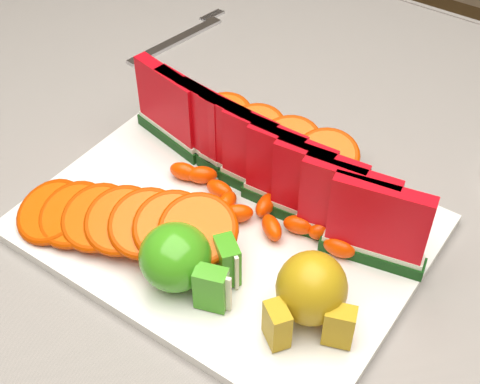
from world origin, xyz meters
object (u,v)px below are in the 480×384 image
(pear_cluster, at_px, (311,293))
(apple_cluster, at_px, (183,260))
(fork, at_px, (180,38))
(platter, at_px, (227,225))

(pear_cluster, bearing_deg, apple_cluster, -165.21)
(pear_cluster, relative_size, fork, 0.48)
(apple_cluster, height_order, fork, apple_cluster)
(pear_cluster, xyz_separation_m, fork, (-0.41, 0.32, -0.05))
(apple_cluster, xyz_separation_m, pear_cluster, (0.12, 0.03, 0.01))
(apple_cluster, relative_size, pear_cluster, 1.09)
(apple_cluster, distance_m, fork, 0.46)
(pear_cluster, distance_m, fork, 0.53)
(platter, height_order, pear_cluster, pear_cluster)
(platter, distance_m, pear_cluster, 0.15)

